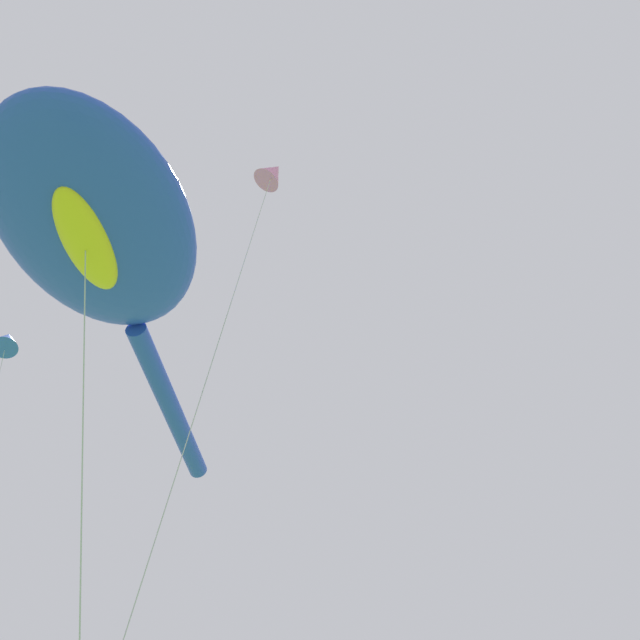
% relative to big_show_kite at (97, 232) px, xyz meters
% --- Properties ---
extents(big_show_kite, '(10.37, 8.31, 13.76)m').
position_rel_big_show_kite_xyz_m(big_show_kite, '(0.00, 0.00, 0.00)').
color(big_show_kite, blue).
rests_on(big_show_kite, ground).
extents(small_kite_bird_shape, '(2.70, 1.37, 18.76)m').
position_rel_big_show_kite_xyz_m(small_kite_bird_shape, '(2.27, 10.31, 5.13)').
color(small_kite_bird_shape, blue).
rests_on(small_kite_bird_shape, ground).
extents(small_kite_triangle_green, '(4.81, 2.75, 20.65)m').
position_rel_big_show_kite_xyz_m(small_kite_triangle_green, '(4.47, 0.16, 6.96)').
color(small_kite_triangle_green, pink).
rests_on(small_kite_triangle_green, ground).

